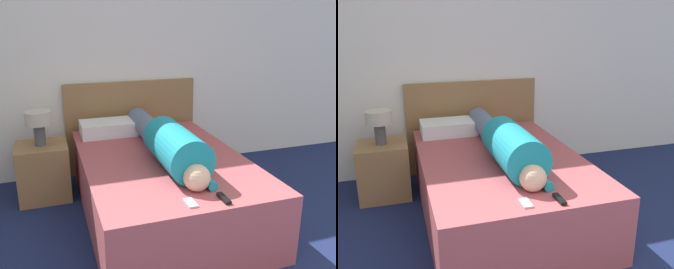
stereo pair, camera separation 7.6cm
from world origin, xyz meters
The scene contains 9 objects.
wall_back centered at (0.00, 3.88, 1.30)m, with size 5.80×0.06×2.60m.
bed centered at (-0.19, 2.68, 0.27)m, with size 1.36×2.06×0.55m.
headboard centered at (-0.19, 3.81, 0.52)m, with size 1.48×0.04×1.04m.
nightstand centered at (-1.20, 3.37, 0.27)m, with size 0.48×0.46×0.55m.
table_lamp centered at (-1.20, 3.37, 0.78)m, with size 0.24×0.24×0.33m.
person_lying centered at (-0.17, 2.63, 0.70)m, with size 0.34×1.79×0.34m.
pillow_near_headboard centered at (-0.52, 3.49, 0.62)m, with size 0.56×0.35×0.14m.
tv_remote centered at (-0.05, 1.78, 0.56)m, with size 0.04×0.15×0.02m.
cell_phone centered at (-0.28, 1.80, 0.56)m, with size 0.06×0.13×0.01m.
Camera 1 is at (-1.13, -0.24, 1.71)m, focal length 40.00 mm.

